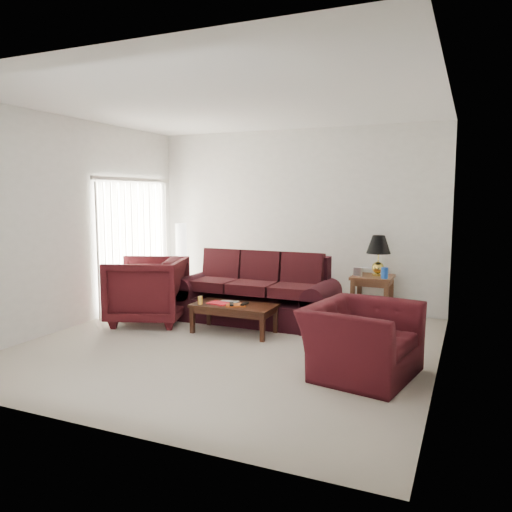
{
  "coord_description": "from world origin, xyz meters",
  "views": [
    {
      "loc": [
        2.78,
        -5.54,
        1.89
      ],
      "look_at": [
        0.0,
        0.85,
        1.05
      ],
      "focal_mm": 35.0,
      "sensor_mm": 36.0,
      "label": 1
    }
  ],
  "objects_px": {
    "sofa": "(255,289)",
    "armchair_left": "(147,290)",
    "armchair_right": "(362,340)",
    "floor_lamp": "(181,262)",
    "coffee_table": "(234,319)",
    "end_table": "(372,297)"
  },
  "relations": [
    {
      "from": "floor_lamp",
      "to": "coffee_table",
      "type": "xyz_separation_m",
      "value": [
        1.82,
        -1.57,
        -0.51
      ]
    },
    {
      "from": "floor_lamp",
      "to": "armchair_left",
      "type": "height_order",
      "value": "floor_lamp"
    },
    {
      "from": "sofa",
      "to": "armchair_right",
      "type": "bearing_deg",
      "value": -45.19
    },
    {
      "from": "end_table",
      "to": "floor_lamp",
      "type": "xyz_separation_m",
      "value": [
        -3.41,
        -0.05,
        0.38
      ]
    },
    {
      "from": "armchair_right",
      "to": "coffee_table",
      "type": "relative_size",
      "value": 1.01
    },
    {
      "from": "floor_lamp",
      "to": "armchair_left",
      "type": "bearing_deg",
      "value": -76.59
    },
    {
      "from": "armchair_right",
      "to": "sofa",
      "type": "bearing_deg",
      "value": 60.75
    },
    {
      "from": "floor_lamp",
      "to": "armchair_left",
      "type": "xyz_separation_m",
      "value": [
        0.37,
        -1.56,
        -0.22
      ]
    },
    {
      "from": "floor_lamp",
      "to": "armchair_right",
      "type": "xyz_separation_m",
      "value": [
        3.77,
        -2.5,
        -0.33
      ]
    },
    {
      "from": "end_table",
      "to": "coffee_table",
      "type": "distance_m",
      "value": 2.27
    },
    {
      "from": "sofa",
      "to": "armchair_right",
      "type": "distance_m",
      "value": 2.55
    },
    {
      "from": "sofa",
      "to": "armchair_left",
      "type": "height_order",
      "value": "sofa"
    },
    {
      "from": "end_table",
      "to": "coffee_table",
      "type": "relative_size",
      "value": 0.58
    },
    {
      "from": "armchair_left",
      "to": "coffee_table",
      "type": "bearing_deg",
      "value": 70.44
    },
    {
      "from": "sofa",
      "to": "end_table",
      "type": "xyz_separation_m",
      "value": [
        1.58,
        0.9,
        -0.16
      ]
    },
    {
      "from": "floor_lamp",
      "to": "armchair_left",
      "type": "distance_m",
      "value": 1.62
    },
    {
      "from": "end_table",
      "to": "armchair_left",
      "type": "xyz_separation_m",
      "value": [
        -3.04,
        -1.61,
        0.16
      ]
    },
    {
      "from": "floor_lamp",
      "to": "sofa",
      "type": "bearing_deg",
      "value": -25.07
    },
    {
      "from": "armchair_right",
      "to": "armchair_left",
      "type": "bearing_deg",
      "value": 85.54
    },
    {
      "from": "sofa",
      "to": "armchair_left",
      "type": "bearing_deg",
      "value": -159.22
    },
    {
      "from": "sofa",
      "to": "floor_lamp",
      "type": "relative_size",
      "value": 1.7
    },
    {
      "from": "floor_lamp",
      "to": "end_table",
      "type": "bearing_deg",
      "value": 0.78
    }
  ]
}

